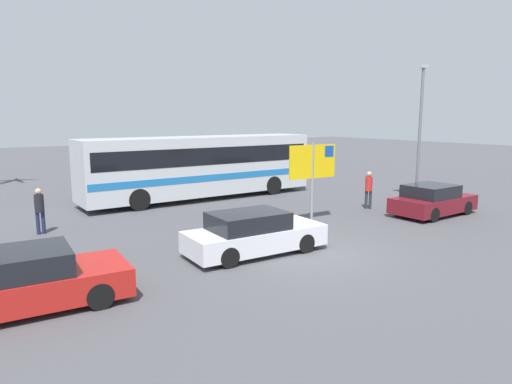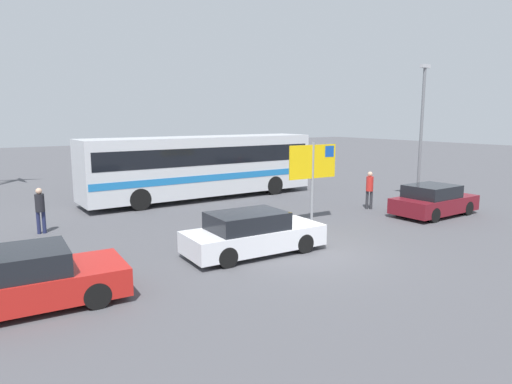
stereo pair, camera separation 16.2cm
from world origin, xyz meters
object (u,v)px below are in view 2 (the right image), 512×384
(car_red, at_px, (26,280))
(car_white, at_px, (252,234))
(car_maroon, at_px, (434,201))
(ferry_sign, at_px, (314,165))
(pedestrian_near_sign, at_px, (370,187))
(bus_front_coach, at_px, (202,164))
(pedestrian_by_bus, at_px, (40,207))

(car_red, relative_size, car_white, 0.95)
(car_red, bearing_deg, car_maroon, 6.82)
(ferry_sign, distance_m, car_white, 4.99)
(ferry_sign, bearing_deg, car_white, -151.20)
(ferry_sign, distance_m, pedestrian_near_sign, 4.26)
(car_white, bearing_deg, car_maroon, 4.08)
(bus_front_coach, xyz_separation_m, car_white, (-3.26, -9.43, -1.15))
(bus_front_coach, relative_size, car_maroon, 3.10)
(ferry_sign, relative_size, car_white, 0.72)
(car_maroon, xyz_separation_m, pedestrian_near_sign, (-1.20, 2.49, 0.38))
(ferry_sign, height_order, car_maroon, ferry_sign)
(car_red, relative_size, pedestrian_by_bus, 2.53)
(bus_front_coach, xyz_separation_m, pedestrian_near_sign, (4.98, -6.75, -0.77))
(car_white, relative_size, pedestrian_near_sign, 2.57)
(bus_front_coach, bearing_deg, car_red, -134.04)
(ferry_sign, bearing_deg, bus_front_coach, 100.90)
(car_red, bearing_deg, pedestrian_near_sign, 16.63)
(car_maroon, distance_m, pedestrian_by_bus, 15.62)
(car_red, distance_m, pedestrian_by_bus, 6.97)
(pedestrian_near_sign, bearing_deg, bus_front_coach, 84.18)
(car_white, bearing_deg, ferry_sign, 28.37)
(bus_front_coach, bearing_deg, pedestrian_by_bus, -159.26)
(car_white, distance_m, pedestrian_near_sign, 8.67)
(car_maroon, relative_size, car_white, 0.89)
(ferry_sign, bearing_deg, car_maroon, -15.98)
(car_white, xyz_separation_m, pedestrian_by_bus, (-4.91, 6.34, 0.34))
(car_white, bearing_deg, car_red, -172.72)
(pedestrian_by_bus, bearing_deg, bus_front_coach, -64.79)
(car_red, height_order, pedestrian_near_sign, pedestrian_near_sign)
(car_red, height_order, pedestrian_by_bus, pedestrian_by_bus)
(car_red, distance_m, pedestrian_near_sign, 14.91)
(bus_front_coach, xyz_separation_m, pedestrian_by_bus, (-8.17, -3.09, -0.81))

